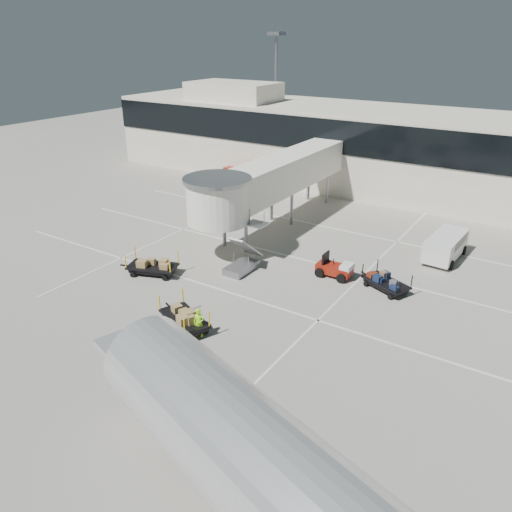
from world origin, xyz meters
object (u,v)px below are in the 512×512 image
(belt_loader, at_px, (241,176))
(baggage_tug, at_px, (335,269))
(minivan, at_px, (446,244))
(ground_worker, at_px, (199,323))
(box_cart_near, at_px, (185,320))
(box_cart_far, at_px, (152,267))
(aircraft, at_px, (279,487))
(suitcase_cart, at_px, (385,283))

(belt_loader, bearing_deg, baggage_tug, -29.99)
(baggage_tug, relative_size, minivan, 0.49)
(baggage_tug, distance_m, ground_worker, 11.11)
(ground_worker, relative_size, minivan, 0.34)
(box_cart_near, xyz_separation_m, ground_worker, (1.14, -0.13, 0.25))
(box_cart_far, height_order, belt_loader, belt_loader)
(ground_worker, relative_size, aircraft, 0.09)
(box_cart_far, bearing_deg, baggage_tug, 11.53)
(ground_worker, bearing_deg, box_cart_near, 156.25)
(ground_worker, xyz_separation_m, belt_loader, (-15.33, 26.41, -0.08))
(baggage_tug, xyz_separation_m, box_cart_near, (-4.32, -10.51, 0.01))
(baggage_tug, relative_size, belt_loader, 0.57)
(minivan, xyz_separation_m, belt_loader, (-23.97, 8.57, -0.34))
(aircraft, bearing_deg, baggage_tug, 127.35)
(ground_worker, distance_m, aircraft, 12.99)
(box_cart_near, bearing_deg, baggage_tug, 90.88)
(box_cart_far, distance_m, aircraft, 21.38)
(suitcase_cart, height_order, box_cart_far, box_cart_far)
(suitcase_cart, bearing_deg, aircraft, -56.44)
(box_cart_far, bearing_deg, belt_loader, 89.68)
(baggage_tug, relative_size, box_cart_near, 0.60)
(ground_worker, distance_m, minivan, 19.82)
(minivan, height_order, aircraft, aircraft)
(ground_worker, bearing_deg, box_cart_far, 133.63)
(suitcase_cart, bearing_deg, ground_worker, -97.92)
(minivan, height_order, belt_loader, belt_loader)
(ground_worker, height_order, aircraft, aircraft)
(box_cart_far, relative_size, aircraft, 0.22)
(suitcase_cart, bearing_deg, box_cart_far, -131.27)
(ground_worker, bearing_deg, belt_loader, 103.13)
(belt_loader, distance_m, aircraft, 42.89)
(box_cart_near, height_order, aircraft, aircraft)
(box_cart_near, distance_m, aircraft, 13.99)
(baggage_tug, distance_m, minivan, 9.04)
(box_cart_near, relative_size, minivan, 0.83)
(belt_loader, bearing_deg, aircraft, -43.62)
(belt_loader, bearing_deg, minivan, -9.25)
(baggage_tug, distance_m, box_cart_near, 11.37)
(aircraft, bearing_deg, belt_loader, 143.95)
(suitcase_cart, relative_size, minivan, 0.76)
(belt_loader, bearing_deg, ground_worker, -49.43)
(suitcase_cart, distance_m, belt_loader, 27.03)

